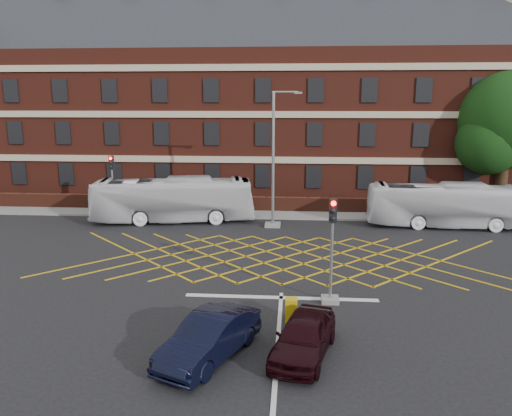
# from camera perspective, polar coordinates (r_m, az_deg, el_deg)

# --- Properties ---
(ground) EXTENTS (120.00, 120.00, 0.00)m
(ground) POSITION_cam_1_polar(r_m,az_deg,el_deg) (24.32, 3.11, -7.09)
(ground) COLOR black
(ground) RESTS_ON ground
(victorian_building) EXTENTS (51.00, 12.17, 20.40)m
(victorian_building) POSITION_cam_1_polar(r_m,az_deg,el_deg) (44.96, 4.22, 11.87)
(victorian_building) COLOR #592117
(victorian_building) RESTS_ON ground
(boundary_wall) EXTENTS (56.00, 0.50, 1.10)m
(boundary_wall) POSITION_cam_1_polar(r_m,az_deg,el_deg) (36.73, 3.60, 0.39)
(boundary_wall) COLOR #522216
(boundary_wall) RESTS_ON ground
(far_pavement) EXTENTS (60.00, 3.00, 0.12)m
(far_pavement) POSITION_cam_1_polar(r_m,az_deg,el_deg) (35.85, 3.56, -0.70)
(far_pavement) COLOR slate
(far_pavement) RESTS_ON ground
(box_junction_hatching) EXTENTS (8.22, 8.22, 0.02)m
(box_junction_hatching) POSITION_cam_1_polar(r_m,az_deg,el_deg) (26.21, 3.21, -5.64)
(box_junction_hatching) COLOR #CC990C
(box_junction_hatching) RESTS_ON ground
(stop_line) EXTENTS (8.00, 0.30, 0.02)m
(stop_line) POSITION_cam_1_polar(r_m,az_deg,el_deg) (21.04, 2.88, -10.19)
(stop_line) COLOR silver
(stop_line) RESTS_ON ground
(centre_line) EXTENTS (0.15, 14.00, 0.02)m
(centre_line) POSITION_cam_1_polar(r_m,az_deg,el_deg) (15.23, 2.18, -19.49)
(centre_line) COLOR silver
(centre_line) RESTS_ON ground
(bus_left) EXTENTS (11.07, 4.16, 3.01)m
(bus_left) POSITION_cam_1_polar(r_m,az_deg,el_deg) (33.98, -9.43, 0.94)
(bus_left) COLOR silver
(bus_left) RESTS_ON ground
(bus_right) EXTENTS (10.33, 2.95, 2.85)m
(bus_right) POSITION_cam_1_polar(r_m,az_deg,el_deg) (34.42, 21.07, 0.29)
(bus_right) COLOR silver
(bus_right) RESTS_ON ground
(car_navy) EXTENTS (3.08, 4.51, 1.41)m
(car_navy) POSITION_cam_1_polar(r_m,az_deg,el_deg) (16.28, -5.34, -14.52)
(car_navy) COLOR black
(car_navy) RESTS_ON ground
(car_maroon) EXTENTS (2.52, 4.20, 1.34)m
(car_maroon) POSITION_cam_1_polar(r_m,az_deg,el_deg) (16.45, 5.48, -14.36)
(car_maroon) COLOR black
(car_maroon) RESTS_ON ground
(deciduous_tree) EXTENTS (7.51, 7.22, 10.22)m
(deciduous_tree) POSITION_cam_1_polar(r_m,az_deg,el_deg) (41.91, 26.66, 8.26)
(deciduous_tree) COLOR black
(deciduous_tree) RESTS_ON ground
(traffic_light_near) EXTENTS (0.70, 0.70, 4.27)m
(traffic_light_near) POSITION_cam_1_polar(r_m,az_deg,el_deg) (20.22, 8.61, -5.96)
(traffic_light_near) COLOR slate
(traffic_light_near) RESTS_ON ground
(traffic_light_far) EXTENTS (0.70, 0.70, 4.27)m
(traffic_light_far) POSITION_cam_1_polar(r_m,az_deg,el_deg) (36.56, -16.01, 1.83)
(traffic_light_far) COLOR slate
(traffic_light_far) RESTS_ON ground
(street_lamp) EXTENTS (2.25, 1.00, 8.61)m
(street_lamp) POSITION_cam_1_polar(r_m,az_deg,el_deg) (31.98, 2.08, 3.00)
(street_lamp) COLOR slate
(street_lamp) RESTS_ON ground
(direction_signs) EXTENTS (1.10, 0.16, 2.20)m
(direction_signs) POSITION_cam_1_polar(r_m,az_deg,el_deg) (37.74, -17.70, 1.44)
(direction_signs) COLOR gray
(direction_signs) RESTS_ON ground
(utility_cabinet) EXTENTS (0.45, 0.43, 0.87)m
(utility_cabinet) POSITION_cam_1_polar(r_m,az_deg,el_deg) (18.85, 4.06, -11.53)
(utility_cabinet) COLOR #C49E0B
(utility_cabinet) RESTS_ON ground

